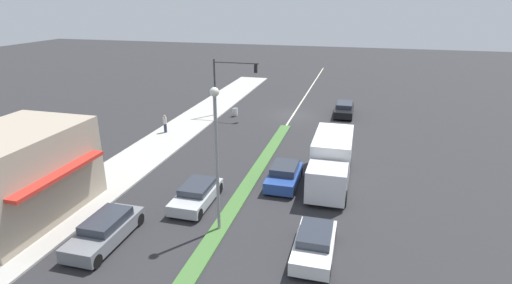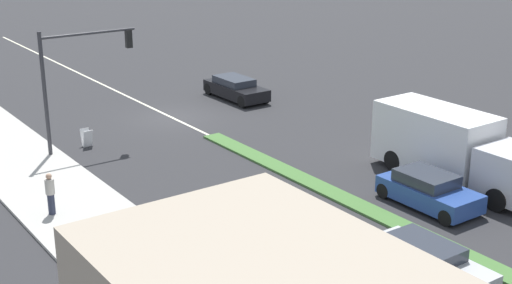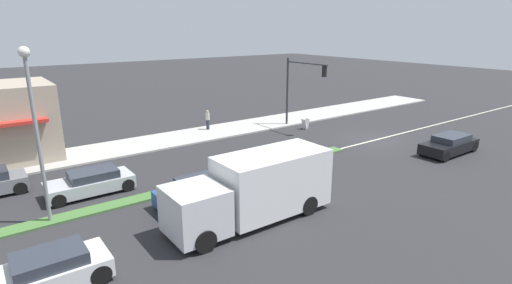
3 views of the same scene
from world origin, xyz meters
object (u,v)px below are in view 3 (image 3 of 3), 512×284
sedan_silver (91,182)px  van_white (46,272)px  pedestrian (208,119)px  coupe_blue (199,192)px  suv_black (449,145)px  traffic_signal_main (299,82)px  street_lamp (34,115)px  warning_aframe_sign (305,124)px  delivery_truck (256,188)px

sedan_silver → van_white: van_white is taller
pedestrian → coupe_blue: 14.10m
pedestrian → suv_black: (-14.85, -10.00, -0.33)m
pedestrian → sedan_silver: (-7.65, 11.11, -0.36)m
traffic_signal_main → street_lamp: bearing=107.1°
traffic_signal_main → van_white: traffic_signal_main is taller
suv_black → warning_aframe_sign: bearing=16.5°
sedan_silver → warning_aframe_sign: bearing=-79.2°
pedestrian → street_lamp: bearing=126.3°
pedestrian → van_white: (-14.85, 14.34, -0.34)m
traffic_signal_main → suv_black: traffic_signal_main is taller
van_white → suv_black: (0.00, -24.34, 0.01)m
coupe_blue → sedan_silver: coupe_blue is taller
street_lamp → warning_aframe_sign: street_lamp is taller
traffic_signal_main → warning_aframe_sign: size_ratio=6.69×
traffic_signal_main → sedan_silver: (-3.92, 17.58, -3.30)m
warning_aframe_sign → delivery_truck: bearing=129.6°
street_lamp → warning_aframe_sign: bearing=-74.5°
traffic_signal_main → delivery_truck: size_ratio=0.75×
pedestrian → suv_black: bearing=-146.0°
pedestrian → suv_black: size_ratio=0.35×
coupe_blue → sedan_silver: size_ratio=0.94×
traffic_signal_main → suv_black: size_ratio=1.24×
street_lamp → van_white: size_ratio=1.87×
coupe_blue → van_white: coupe_blue is taller
pedestrian → sedan_silver: bearing=124.5°
sedan_silver → delivery_truck: bearing=-144.6°
pedestrian → warning_aframe_sign: size_ratio=1.90×
van_white → suv_black: bearing=-90.0°
coupe_blue → suv_black: coupe_blue is taller
sedan_silver → van_white: 7.89m
pedestrian → coupe_blue: bearing=148.7°
warning_aframe_sign → sedan_silver: size_ratio=0.20×
street_lamp → suv_black: 24.30m
coupe_blue → van_white: (-2.80, 7.03, -0.01)m
van_white → suv_black: size_ratio=0.87×
pedestrian → warning_aframe_sign: bearing=-121.7°
sedan_silver → suv_black: suv_black is taller
van_white → pedestrian: bearing=-44.0°
warning_aframe_sign → coupe_blue: size_ratio=0.21×
street_lamp → coupe_blue: street_lamp is taller
traffic_signal_main → warning_aframe_sign: traffic_signal_main is taller
delivery_truck → sedan_silver: (7.20, 5.12, -0.87)m
traffic_signal_main → sedan_silver: size_ratio=1.35×
warning_aframe_sign → van_white: bearing=116.6°
van_white → suv_black: 24.34m
traffic_signal_main → suv_black: (-11.12, -3.53, -3.27)m
traffic_signal_main → van_white: size_ratio=1.42×
coupe_blue → pedestrian: bearing=-31.3°
street_lamp → van_white: (-5.00, 0.93, -4.16)m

